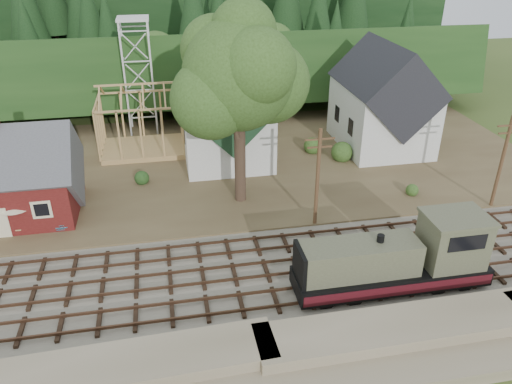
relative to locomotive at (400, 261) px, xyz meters
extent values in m
plane|color=#384C1E|center=(-9.91, 3.00, -2.14)|extent=(140.00, 140.00, 0.00)
cube|color=#7F7259|center=(-9.91, -5.50, -2.14)|extent=(64.00, 5.00, 1.60)
cube|color=#726B5B|center=(-9.91, 3.00, -2.06)|extent=(64.00, 11.00, 0.16)
cube|color=brown|center=(-9.91, 21.00, -1.99)|extent=(64.00, 26.00, 0.30)
cube|color=#1E3F19|center=(-9.91, 45.00, -2.14)|extent=(70.00, 28.96, 12.74)
cube|color=black|center=(-9.91, 61.00, -2.14)|extent=(80.00, 20.00, 12.00)
cube|color=#501312|center=(-25.91, 14.00, 0.06)|extent=(10.00, 7.00, 3.80)
cube|color=#4C4C51|center=(-25.91, 14.00, 1.96)|extent=(10.80, 7.41, 7.41)
cube|color=beige|center=(-25.91, 10.48, -0.64)|extent=(1.20, 0.06, 2.40)
cube|color=silver|center=(-7.91, 23.00, 1.36)|extent=(8.00, 12.00, 6.40)
cube|color=#183623|center=(-7.91, 23.00, 4.56)|extent=(8.40, 12.96, 8.40)
cube|color=silver|center=(-7.91, 17.00, 6.56)|extent=(2.40, 2.40, 4.00)
cone|color=#183623|center=(-7.91, 17.00, 9.86)|extent=(5.37, 5.37, 2.60)
cube|color=silver|center=(8.09, 22.00, 1.36)|extent=(8.00, 10.00, 6.40)
cube|color=black|center=(8.09, 22.00, 4.56)|extent=(8.40, 10.80, 8.40)
cube|color=tan|center=(-15.91, 25.00, -1.59)|extent=(8.00, 6.00, 0.50)
cube|color=tan|center=(-15.91, 25.00, 5.06)|extent=(8.00, 0.18, 0.18)
cube|color=silver|center=(-17.31, 29.60, 4.16)|extent=(0.18, 0.18, 12.00)
cube|color=silver|center=(-14.51, 29.60, 4.16)|extent=(0.18, 0.18, 12.00)
cube|color=silver|center=(-17.31, 32.40, 4.16)|extent=(0.18, 0.18, 12.00)
cube|color=silver|center=(-14.51, 32.40, 4.16)|extent=(0.18, 0.18, 12.00)
cube|color=silver|center=(-15.91, 31.00, 10.16)|extent=(3.20, 3.20, 0.25)
cylinder|color=#38281E|center=(-7.91, 13.00, 2.16)|extent=(0.90, 0.90, 8.00)
sphere|color=#30481B|center=(-7.91, 13.00, 8.66)|extent=(8.40, 8.40, 8.40)
sphere|color=#30481B|center=(-5.41, 14.00, 7.66)|extent=(6.40, 6.40, 6.40)
sphere|color=#30481B|center=(-10.11, 12.20, 7.16)|extent=(6.00, 6.00, 6.00)
cylinder|color=#4C331E|center=(-2.91, 8.20, 1.86)|extent=(0.28, 0.28, 8.00)
cube|color=#4C331E|center=(-2.91, 8.20, 5.06)|extent=(2.20, 0.12, 0.12)
cube|color=#4C331E|center=(-2.91, 8.20, 4.46)|extent=(1.80, 0.12, 0.12)
cylinder|color=#4C331E|center=(12.09, 8.20, 1.86)|extent=(0.28, 0.28, 8.00)
cube|color=#4C331E|center=(12.09, 8.20, 5.06)|extent=(2.20, 0.12, 0.12)
cube|color=#4C331E|center=(12.09, 8.20, 4.46)|extent=(1.80, 0.12, 0.12)
cube|color=black|center=(-0.47, 0.00, -1.80)|extent=(12.11, 2.52, 0.35)
cube|color=black|center=(-0.47, 0.00, -1.08)|extent=(12.11, 2.93, 1.11)
cube|color=#4A4A36|center=(-2.69, 0.00, 0.54)|extent=(7.26, 2.32, 2.12)
cube|color=#4A4A36|center=(3.37, 0.00, 1.09)|extent=(3.63, 2.82, 3.23)
cube|color=#4A4A36|center=(3.37, 0.00, 2.76)|extent=(3.83, 3.03, 0.20)
cube|color=black|center=(3.37, -1.43, 1.80)|extent=(2.42, 0.06, 1.01)
cube|color=#490F16|center=(-0.47, -1.48, -1.08)|extent=(12.11, 0.04, 0.71)
cube|color=#490F16|center=(-0.47, 1.48, -1.08)|extent=(12.11, 0.04, 0.71)
cylinder|color=black|center=(-1.48, 0.00, 1.70)|extent=(0.44, 0.44, 0.71)
imported|color=#5CA7C7|center=(-21.85, 11.99, -1.31)|extent=(1.57, 3.25, 1.07)
imported|color=red|center=(11.73, 22.40, -1.27)|extent=(4.51, 3.64, 1.14)
cylinder|color=silver|center=(-24.84, 11.18, -0.72)|extent=(0.10, 0.10, 2.25)
cylinder|color=tan|center=(-24.84, 11.18, -1.38)|extent=(1.43, 1.43, 0.08)
cone|color=beige|center=(-24.84, 11.18, 0.41)|extent=(2.25, 2.25, 0.51)
camera|label=1|loc=(-13.45, -23.19, 18.18)|focal=35.00mm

